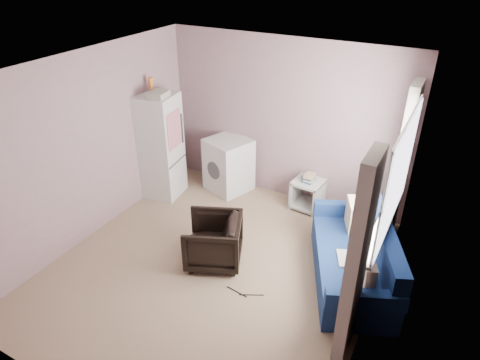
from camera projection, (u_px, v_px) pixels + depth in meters
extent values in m
cube|color=#937960|center=(214.00, 269.00, 5.43)|extent=(3.80, 4.20, 0.02)
cube|color=silver|center=(206.00, 71.00, 4.19)|extent=(3.80, 4.20, 0.02)
cube|color=gray|center=(285.00, 121.00, 6.43)|extent=(3.80, 0.02, 2.50)
cube|color=gray|center=(62.00, 306.00, 3.19)|extent=(3.80, 0.02, 2.50)
cube|color=gray|center=(87.00, 148.00, 5.60)|extent=(0.02, 4.20, 2.50)
cube|color=gray|center=(383.00, 231.00, 4.02)|extent=(0.02, 4.20, 2.50)
cube|color=white|center=(400.00, 175.00, 4.44)|extent=(0.01, 1.60, 1.20)
imported|color=black|center=(213.00, 239.00, 5.38)|extent=(0.85, 0.88, 0.70)
cube|color=#BABABA|center=(160.00, 146.00, 6.64)|extent=(0.65, 0.65, 1.67)
cube|color=#34363A|center=(178.00, 161.00, 6.66)|extent=(0.09, 0.53, 0.02)
cube|color=#34363A|center=(182.00, 128.00, 6.60)|extent=(0.02, 0.03, 0.48)
cube|color=silver|center=(174.00, 130.00, 6.37)|extent=(0.06, 0.40, 0.57)
cylinder|color=#CA6B28|center=(151.00, 85.00, 6.24)|extent=(0.09, 0.09, 0.23)
cube|color=#98988F|center=(158.00, 94.00, 6.10)|extent=(0.29, 0.32, 0.09)
cube|color=#BABABA|center=(229.00, 165.00, 6.95)|extent=(0.79, 0.79, 0.88)
cube|color=#34363A|center=(227.00, 142.00, 6.74)|extent=(0.73, 0.72, 0.05)
cylinder|color=#34363A|center=(213.00, 171.00, 6.77)|extent=(0.28, 0.12, 0.29)
cube|color=#AAA9A6|center=(309.00, 182.00, 6.43)|extent=(0.46, 0.46, 0.04)
cube|color=#AAA9A6|center=(307.00, 204.00, 6.62)|extent=(0.46, 0.46, 0.04)
cube|color=#AAA9A6|center=(296.00, 191.00, 6.63)|extent=(0.08, 0.43, 0.48)
cube|color=#AAA9A6|center=(319.00, 198.00, 6.44)|extent=(0.08, 0.43, 0.48)
cube|color=navy|center=(309.00, 180.00, 6.41)|extent=(0.16, 0.22, 0.03)
cube|color=tan|center=(310.00, 179.00, 6.39)|extent=(0.14, 0.21, 0.03)
cube|color=navy|center=(309.00, 177.00, 6.39)|extent=(0.17, 0.23, 0.03)
cube|color=tan|center=(310.00, 176.00, 6.36)|extent=(0.15, 0.21, 0.03)
cube|color=navy|center=(351.00, 267.00, 5.16)|extent=(1.43, 1.90, 0.38)
cube|color=navy|center=(383.00, 241.00, 4.94)|extent=(0.84, 1.65, 0.42)
cube|color=navy|center=(366.00, 300.00, 4.30)|extent=(0.80, 0.45, 0.19)
cube|color=navy|center=(345.00, 209.00, 5.74)|extent=(0.80, 0.45, 0.19)
cube|color=beige|center=(367.00, 274.00, 4.49)|extent=(0.26, 0.40, 0.38)
cube|color=beige|center=(352.00, 215.00, 5.45)|extent=(0.26, 0.40, 0.38)
cube|color=#AAA9A6|center=(347.00, 258.00, 4.98)|extent=(0.33, 0.38, 0.02)
cube|color=silver|center=(359.00, 252.00, 4.92)|extent=(0.18, 0.31, 0.21)
cube|color=white|center=(383.00, 223.00, 4.78)|extent=(0.14, 1.70, 0.04)
cube|color=white|center=(388.00, 222.00, 4.74)|extent=(0.02, 1.68, 0.05)
cube|color=white|center=(398.00, 175.00, 4.45)|extent=(0.02, 1.68, 0.05)
cube|color=white|center=(409.00, 121.00, 4.16)|extent=(0.02, 1.68, 0.05)
cube|color=white|center=(381.00, 213.00, 3.84)|extent=(0.02, 0.05, 1.20)
cube|color=white|center=(393.00, 186.00, 4.25)|extent=(0.02, 0.05, 1.20)
cube|color=white|center=(403.00, 165.00, 4.65)|extent=(0.02, 0.05, 1.20)
cube|color=white|center=(411.00, 146.00, 5.06)|extent=(0.02, 0.05, 1.20)
cube|color=beige|center=(357.00, 262.00, 3.86)|extent=(0.12, 0.46, 2.18)
cube|color=beige|center=(401.00, 165.00, 5.51)|extent=(0.12, 0.46, 2.18)
cylinder|color=black|center=(251.00, 295.00, 5.01)|extent=(0.27, 0.14, 0.01)
cylinder|color=black|center=(237.00, 292.00, 5.05)|extent=(0.29, 0.05, 0.01)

